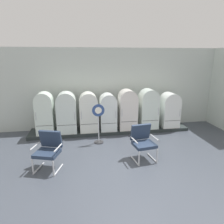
# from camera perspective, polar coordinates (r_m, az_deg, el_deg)

# --- Properties ---
(ground) EXTENTS (12.00, 10.00, 0.05)m
(ground) POSITION_cam_1_polar(r_m,az_deg,el_deg) (5.52, 4.56, -16.79)
(ground) COLOR #3E444E
(back_wall) EXTENTS (11.76, 0.12, 3.26)m
(back_wall) POSITION_cam_1_polar(r_m,az_deg,el_deg) (8.36, -1.18, 6.68)
(back_wall) COLOR silver
(back_wall) RESTS_ON ground
(display_plinth) EXTENTS (6.25, 0.95, 0.12)m
(display_plinth) POSITION_cam_1_polar(r_m,az_deg,el_deg) (8.15, -0.48, -5.04)
(display_plinth) COLOR #262E2E
(display_plinth) RESTS_ON ground
(refrigerator_0) EXTENTS (0.63, 0.63, 1.56)m
(refrigerator_0) POSITION_cam_1_polar(r_m,az_deg,el_deg) (7.78, -18.56, 0.00)
(refrigerator_0) COLOR silver
(refrigerator_0) RESTS_ON display_plinth
(refrigerator_1) EXTENTS (0.72, 0.70, 1.54)m
(refrigerator_1) POSITION_cam_1_polar(r_m,az_deg,el_deg) (7.72, -12.76, 0.18)
(refrigerator_1) COLOR silver
(refrigerator_1) RESTS_ON display_plinth
(refrigerator_2) EXTENTS (0.68, 0.68, 1.50)m
(refrigerator_2) POSITION_cam_1_polar(r_m,az_deg,el_deg) (7.71, -6.67, 0.30)
(refrigerator_2) COLOR white
(refrigerator_2) RESTS_ON display_plinth
(refrigerator_3) EXTENTS (0.62, 0.68, 1.43)m
(refrigerator_3) POSITION_cam_1_polar(r_m,az_deg,el_deg) (7.79, -1.15, 0.30)
(refrigerator_3) COLOR white
(refrigerator_3) RESTS_ON display_plinth
(refrigerator_4) EXTENTS (0.69, 0.68, 1.57)m
(refrigerator_4) POSITION_cam_1_polar(r_m,az_deg,el_deg) (7.91, 4.40, 1.02)
(refrigerator_4) COLOR silver
(refrigerator_4) RESTS_ON display_plinth
(refrigerator_5) EXTENTS (0.71, 0.65, 1.57)m
(refrigerator_5) POSITION_cam_1_polar(r_m,az_deg,el_deg) (8.14, 10.29, 1.22)
(refrigerator_5) COLOR silver
(refrigerator_5) RESTS_ON display_plinth
(refrigerator_6) EXTENTS (0.69, 0.67, 1.39)m
(refrigerator_6) POSITION_cam_1_polar(r_m,az_deg,el_deg) (8.51, 15.99, 0.82)
(refrigerator_6) COLOR white
(refrigerator_6) RESTS_ON display_plinth
(armchair_left) EXTENTS (0.79, 0.80, 1.02)m
(armchair_left) POSITION_cam_1_polar(r_m,az_deg,el_deg) (5.65, -17.55, -9.77)
(armchair_left) COLOR silver
(armchair_left) RESTS_ON ground
(armchair_right) EXTENTS (0.73, 0.73, 1.02)m
(armchair_right) POSITION_cam_1_polar(r_m,az_deg,el_deg) (5.94, 8.72, -7.92)
(armchair_right) COLOR silver
(armchair_right) RESTS_ON ground
(sign_stand) EXTENTS (0.42, 0.32, 1.38)m
(sign_stand) POSITION_cam_1_polar(r_m,az_deg,el_deg) (6.92, -3.83, -3.80)
(sign_stand) COLOR #2D2D30
(sign_stand) RESTS_ON ground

